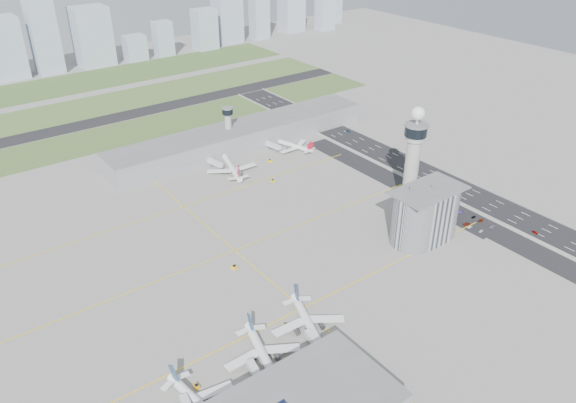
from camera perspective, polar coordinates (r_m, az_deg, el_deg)
ground at (r=306.90m, az=3.91°, el=-5.02°), size 1000.00×1000.00×0.00m
grass_strip_0 at (r=473.51m, az=-15.96°, el=6.79°), size 480.00×50.00×0.08m
grass_strip_1 at (r=540.51m, az=-19.03°, el=9.10°), size 480.00×60.00×0.08m
grass_strip_2 at (r=614.02m, az=-21.58°, el=10.99°), size 480.00×70.00×0.08m
runway at (r=506.27m, az=-17.57°, el=8.01°), size 480.00×22.00×0.10m
highway at (r=381.94m, az=17.24°, el=1.02°), size 28.00×500.00×0.10m
barrier_left at (r=371.45m, az=15.93°, el=0.49°), size 0.60×500.00×1.20m
barrier_right at (r=392.16m, az=18.51°, el=1.66°), size 0.60×500.00×1.20m
landside_road at (r=358.72m, az=16.04°, el=-0.71°), size 18.00×260.00×0.08m
parking_lot at (r=351.38m, az=17.33°, el=-1.59°), size 20.00×44.00×0.10m
taxiway_line_h_0 at (r=268.10m, az=1.44°, el=-10.83°), size 260.00×0.60×0.01m
taxiway_line_h_1 at (r=307.78m, az=-5.45°, el=-4.98°), size 260.00×0.60×0.01m
taxiway_line_h_2 at (r=353.25m, az=-10.59°, el=-0.50°), size 260.00×0.60×0.01m
taxiway_line_v at (r=307.78m, az=-5.45°, el=-4.98°), size 0.60×260.00×0.01m
control_tower at (r=340.12m, az=12.59°, el=4.70°), size 14.00×14.00×64.50m
secondary_tower at (r=422.62m, az=-6.09°, el=7.80°), size 8.60×8.60×31.90m
admin_building at (r=318.33m, az=13.76°, el=-1.26°), size 42.00×24.00×33.50m
terminal_pier at (r=429.86m, az=-4.73°, el=6.68°), size 210.00×32.00×15.80m
airplane_near_a at (r=225.15m, az=-9.05°, el=-19.30°), size 36.51×41.29×10.45m
airplane_near_b at (r=239.76m, az=-2.51°, el=-14.98°), size 42.24×46.47×11.01m
airplane_near_c at (r=253.63m, az=2.14°, el=-11.94°), size 45.36×49.15×11.29m
airplane_far_a at (r=389.72m, az=-5.78°, el=3.81°), size 45.59×49.86×11.67m
airplane_far_b at (r=422.91m, az=0.54°, el=5.96°), size 39.30×42.85×9.96m
jet_bridge_near_1 at (r=229.82m, az=-2.48°, el=-18.43°), size 5.39×14.31×5.70m
jet_bridge_near_2 at (r=242.43m, az=3.59°, el=-15.28°), size 5.39×14.31×5.70m
jet_bridge_far_0 at (r=401.98m, az=-8.06°, el=4.02°), size 5.39×14.31×5.70m
jet_bridge_far_1 at (r=425.46m, az=-2.17°, el=5.78°), size 5.39×14.31×5.70m
tug_0 at (r=235.92m, az=-9.28°, el=-18.02°), size 2.01×2.84×1.61m
tug_1 at (r=247.03m, az=-1.56°, el=-14.78°), size 4.04×4.10×1.98m
tug_2 at (r=257.55m, az=-0.23°, el=-12.52°), size 4.33×4.16×2.08m
tug_3 at (r=293.95m, az=-5.48°, el=-6.62°), size 3.01×3.67×1.84m
tug_4 at (r=376.45m, az=-1.56°, el=2.15°), size 2.12×2.99×1.69m
tug_5 at (r=404.54m, az=-1.86°, el=4.18°), size 3.50×2.75×1.81m
car_lot_0 at (r=340.37m, az=19.01°, el=-2.85°), size 3.77×1.94×1.23m
car_lot_1 at (r=342.57m, az=18.01°, el=-2.46°), size 3.54×1.39×1.15m
car_lot_2 at (r=344.73m, az=17.72°, el=-2.18°), size 4.83×2.79×1.27m
car_lot_3 at (r=348.54m, az=16.30°, el=-1.59°), size 4.05×2.18×1.11m
car_lot_4 at (r=353.24m, az=15.32°, el=-1.00°), size 3.28×1.35×1.11m
car_lot_5 at (r=354.63m, az=14.92°, el=-0.82°), size 3.46×1.54×1.10m
car_lot_6 at (r=346.57m, az=20.02°, el=-2.44°), size 4.33×2.07×1.19m
car_lot_7 at (r=351.18m, az=19.02°, el=-1.81°), size 4.26×2.02×1.20m
car_lot_8 at (r=353.37m, az=18.35°, el=-1.49°), size 3.25×1.39×1.09m
car_lot_9 at (r=356.08m, az=17.17°, el=-1.04°), size 3.43×1.54×1.09m
car_lot_10 at (r=359.79m, az=16.52°, el=-0.59°), size 4.32×2.31×1.15m
car_lot_11 at (r=362.67m, az=15.92°, el=-0.24°), size 4.45×2.32×1.23m
car_hw_0 at (r=350.43m, az=23.83°, el=-2.89°), size 1.52×3.48×1.17m
car_hw_1 at (r=403.46m, az=12.88°, el=3.29°), size 1.71×3.59×1.14m
car_hw_2 at (r=458.17m, az=6.12°, el=7.10°), size 2.57×4.62×1.22m
car_hw_4 at (r=493.53m, az=-0.01°, el=8.93°), size 1.64×3.80×1.28m
skyline_bldg_7 at (r=652.27m, az=-26.95°, el=13.70°), size 35.76×28.61×61.22m
skyline_bldg_8 at (r=652.69m, az=-23.60°, el=15.44°), size 26.33×21.06×83.39m
skyline_bldg_9 at (r=668.59m, az=-19.26°, el=15.56°), size 36.96×29.57×62.11m
skyline_bldg_10 at (r=678.49m, az=-15.27°, el=14.82°), size 23.01×18.41×27.75m
skyline_bldg_11 at (r=690.10m, az=-12.57°, el=15.85°), size 20.22×16.18×38.97m
skyline_bldg_12 at (r=710.72m, az=-8.45°, el=16.93°), size 26.14×20.92×46.89m
skyline_bldg_13 at (r=736.48m, az=-6.24°, el=18.86°), size 32.26×25.81×81.20m
skyline_bldg_14 at (r=754.63m, az=-2.94°, el=18.75°), size 21.59×17.28×68.75m
skyline_bldg_15 at (r=795.51m, az=0.34°, el=19.14°), size 30.25×24.20×63.40m
skyline_bldg_16 at (r=805.92m, az=3.80°, el=19.51°), size 23.04×18.43×71.56m
skyline_bldg_17 at (r=852.43m, az=4.52°, el=18.98°), size 22.64×18.11×41.06m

